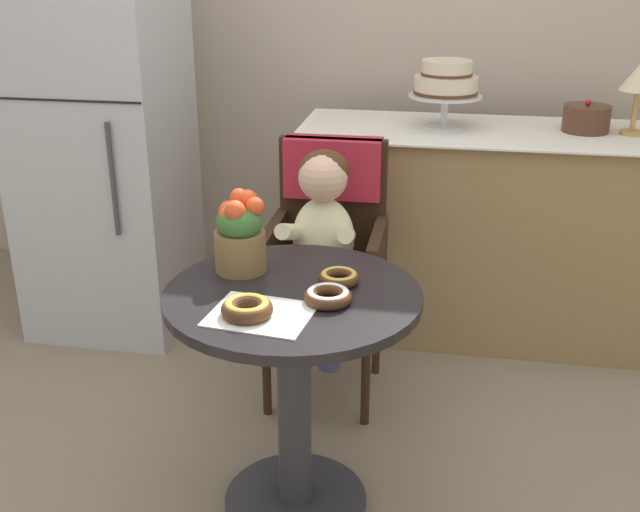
# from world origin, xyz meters

# --- Properties ---
(ground_plane) EXTENTS (8.00, 8.00, 0.00)m
(ground_plane) POSITION_xyz_m (0.00, 0.00, 0.00)
(ground_plane) COLOR gray
(back_wall) EXTENTS (4.80, 0.10, 2.70)m
(back_wall) POSITION_xyz_m (0.00, 1.85, 1.35)
(back_wall) COLOR #B2A393
(back_wall) RESTS_ON ground
(cafe_table) EXTENTS (0.72, 0.72, 0.72)m
(cafe_table) POSITION_xyz_m (0.00, 0.00, 0.51)
(cafe_table) COLOR black
(cafe_table) RESTS_ON ground
(wicker_chair) EXTENTS (0.42, 0.45, 0.95)m
(wicker_chair) POSITION_xyz_m (-0.02, 0.74, 0.64)
(wicker_chair) COLOR #332114
(wicker_chair) RESTS_ON ground
(seated_child) EXTENTS (0.27, 0.32, 0.73)m
(seated_child) POSITION_xyz_m (-0.02, 0.58, 0.68)
(seated_child) COLOR beige
(seated_child) RESTS_ON ground
(paper_napkin) EXTENTS (0.28, 0.25, 0.00)m
(paper_napkin) POSITION_xyz_m (-0.05, -0.16, 0.72)
(paper_napkin) COLOR white
(paper_napkin) RESTS_ON cafe_table
(donut_front) EXTENTS (0.14, 0.14, 0.05)m
(donut_front) POSITION_xyz_m (-0.08, -0.17, 0.75)
(donut_front) COLOR #4C2D19
(donut_front) RESTS_ON cafe_table
(donut_mid) EXTENTS (0.12, 0.12, 0.03)m
(donut_mid) POSITION_xyz_m (0.12, 0.08, 0.74)
(donut_mid) COLOR #4C2D19
(donut_mid) RESTS_ON cafe_table
(donut_side) EXTENTS (0.13, 0.13, 0.04)m
(donut_side) POSITION_xyz_m (0.11, -0.05, 0.74)
(donut_side) COLOR #4C2D19
(donut_side) RESTS_ON cafe_table
(flower_vase) EXTENTS (0.15, 0.15, 0.24)m
(flower_vase) POSITION_xyz_m (-0.18, 0.12, 0.84)
(flower_vase) COLOR brown
(flower_vase) RESTS_ON cafe_table
(display_counter) EXTENTS (1.56, 0.62, 0.90)m
(display_counter) POSITION_xyz_m (0.55, 1.30, 0.45)
(display_counter) COLOR #93754C
(display_counter) RESTS_ON ground
(tiered_cake_stand) EXTENTS (0.30, 0.30, 0.28)m
(tiered_cake_stand) POSITION_xyz_m (0.36, 1.30, 1.08)
(tiered_cake_stand) COLOR silver
(tiered_cake_stand) RESTS_ON display_counter
(round_layer_cake) EXTENTS (0.19, 0.19, 0.13)m
(round_layer_cake) POSITION_xyz_m (0.93, 1.34, 0.95)
(round_layer_cake) COLOR #4C2D1E
(round_layer_cake) RESTS_ON display_counter
(table_lamp) EXTENTS (0.15, 0.15, 0.28)m
(table_lamp) POSITION_xyz_m (1.11, 1.32, 1.12)
(table_lamp) COLOR #B28C47
(table_lamp) RESTS_ON display_counter
(refrigerator) EXTENTS (0.64, 0.63, 1.70)m
(refrigerator) POSITION_xyz_m (-1.05, 1.10, 0.85)
(refrigerator) COLOR #B7BABF
(refrigerator) RESTS_ON ground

